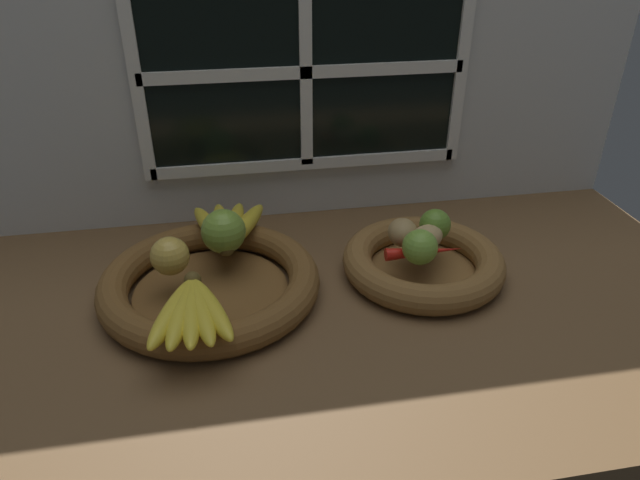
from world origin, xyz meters
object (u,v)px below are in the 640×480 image
Objects in this scene: apple_green_back at (223,231)px; potato_oblong at (403,232)px; apple_golden_left at (170,255)px; banana_bunch_front at (192,310)px; banana_bunch_back at (228,227)px; potato_large at (426,239)px; lime_far at (435,225)px; fruit_bowl_right at (424,263)px; chili_pepper at (424,252)px; lime_near at (420,247)px; fruit_bowl_left at (210,284)px.

apple_green_back is 1.24× the size of potato_oblong.
apple_green_back is 10.49cm from apple_golden_left.
banana_bunch_back is (6.22, 25.17, 0.01)cm from banana_bunch_front.
lime_far is (2.96, 3.80, 0.69)cm from potato_large.
potato_large is at bearing 17.69° from banana_bunch_front.
potato_large is at bearing -0.99° from apple_golden_left.
apple_green_back is at bearing 170.27° from potato_large.
potato_oblong is at bearing 22.92° from banana_bunch_front.
chili_pepper is (-1.07, -2.34, 3.98)cm from fruit_bowl_right.
apple_golden_left is 1.02× the size of potato_oblong.
potato_large is (44.39, -0.77, -1.04)cm from apple_golden_left.
potato_oblong is at bearing -170.75° from lime_far.
lime_near is (41.86, -4.57, -0.17)cm from apple_golden_left.
lime_far is at bearing 52.13° from potato_large.
lime_near is (32.83, -9.86, -0.87)cm from apple_green_back.
banana_bunch_front and banana_bunch_back have the same top height.
banana_bunch_back is (-34.58, 12.16, 4.39)cm from fruit_bowl_right.
apple_green_back is 38.40cm from lime_far.
potato_oblong is at bearing 2.77° from apple_golden_left.
potato_large is at bearing 56.31° from lime_near.
apple_golden_left is at bearing 179.01° from potato_large.
apple_green_back reaches higher than banana_bunch_front.
apple_green_back is 0.43× the size of banana_bunch_front.
lime_far is at bearing 57.95° from chili_pepper.
apple_green_back is at bearing 167.46° from chili_pepper.
banana_bunch_back is 2.39× the size of potato_large.
banana_bunch_front is at bearing -103.87° from banana_bunch_back.
banana_bunch_front is 3.01× the size of lime_near.
apple_green_back is 1.00× the size of potato_large.
banana_bunch_back is 35.83cm from lime_near.
banana_bunch_front is 0.98× the size of banana_bunch_back.
potato_oblong is (-3.53, 2.74, 5.28)cm from fruit_bowl_right.
banana_bunch_front is at bearing -105.88° from apple_green_back.
potato_oblong reaches higher than fruit_bowl_left.
chili_pepper is at bearing 45.02° from lime_near.
apple_green_back is 32.05cm from potato_oblong.
apple_golden_left is at bearing 172.74° from fruit_bowl_left.
lime_near is at bearing -123.69° from fruit_bowl_right.
apple_golden_left is (-9.02, -5.30, -0.70)cm from apple_green_back.
apple_golden_left is at bearing 173.77° from lime_near.
apple_golden_left is (-6.03, 0.77, 6.09)cm from fruit_bowl_left.
potato_oblong reaches higher than banana_bunch_front.
banana_bunch_front reaches higher than chili_pepper.
potato_oblong is at bearing 142.13° from fruit_bowl_right.
lime_near is (35.83, -3.80, 5.93)cm from fruit_bowl_left.
lime_near reaches higher than fruit_bowl_left.
potato_large is at bearing 0.00° from fruit_bowl_right.
apple_green_back is (2.99, 6.06, 6.79)cm from fruit_bowl_left.
fruit_bowl_right is at bearing -19.37° from banana_bunch_back.
chili_pepper is (34.29, -8.40, -2.79)cm from apple_green_back.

